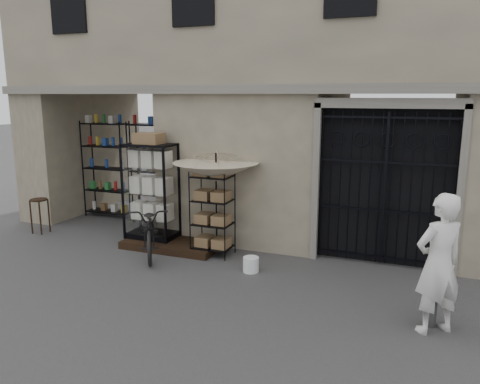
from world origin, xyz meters
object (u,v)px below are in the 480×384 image
at_px(display_cabinet, 151,196).
at_px(bicycle, 152,254).
at_px(market_umbrella, 216,167).
at_px(steel_bollard, 432,294).
at_px(shopkeeper, 432,331).
at_px(wire_rack, 213,214).
at_px(white_bucket, 251,264).
at_px(wooden_stool, 40,215).

bearing_deg(display_cabinet, bicycle, -73.68).
xyz_separation_m(market_umbrella, steel_bollard, (4.03, -1.79, -1.29)).
bearing_deg(shopkeeper, wire_rack, -61.22).
distance_m(white_bucket, shopkeeper, 3.26).
height_order(market_umbrella, shopkeeper, market_umbrella).
relative_size(market_umbrella, wooden_stool, 3.03).
height_order(white_bucket, bicycle, bicycle).
bearing_deg(bicycle, shopkeeper, -45.24).
distance_m(wire_rack, shopkeeper, 4.51).
height_order(bicycle, steel_bollard, bicycle).
xyz_separation_m(white_bucket, bicycle, (-2.19, 0.17, -0.14)).
distance_m(bicycle, wooden_stool, 3.24).
bearing_deg(wooden_stool, bicycle, -6.57).
bearing_deg(bicycle, white_bucket, -35.55).
xyz_separation_m(display_cabinet, wire_rack, (1.48, -0.14, -0.22)).
relative_size(market_umbrella, bicycle, 1.24).
xyz_separation_m(display_cabinet, wooden_stool, (-2.87, -0.22, -0.63)).
relative_size(market_umbrella, steel_bollard, 2.63).
distance_m(bicycle, shopkeeper, 5.40).
distance_m(market_umbrella, bicycle, 2.19).
relative_size(white_bucket, bicycle, 0.14).
bearing_deg(white_bucket, bicycle, 175.53).
relative_size(wire_rack, market_umbrella, 0.70).
xyz_separation_m(white_bucket, wooden_stool, (-5.38, 0.54, 0.29)).
bearing_deg(display_cabinet, wire_rack, -18.25).
bearing_deg(market_umbrella, steel_bollard, -23.98).
relative_size(wire_rack, white_bucket, 5.94).
bearing_deg(display_cabinet, steel_bollard, -30.31).
xyz_separation_m(market_umbrella, wooden_stool, (-4.35, -0.26, -1.33)).
xyz_separation_m(wire_rack, bicycle, (-1.16, -0.44, -0.83)).
distance_m(bicycle, steel_bollard, 5.34).
distance_m(market_umbrella, shopkeeper, 4.84).
bearing_deg(shopkeeper, bicycle, -52.02).
bearing_deg(display_cabinet, wooden_stool, 171.57).
distance_m(white_bucket, wooden_stool, 5.42).
xyz_separation_m(steel_bollard, shopkeeper, (0.04, -0.15, -0.46)).
distance_m(wire_rack, steel_bollard, 4.36).
relative_size(bicycle, wooden_stool, 2.44).
xyz_separation_m(wire_rack, white_bucket, (1.03, -0.61, -0.69)).
bearing_deg(steel_bollard, bicycle, 167.35).
bearing_deg(white_bucket, wooden_stool, 174.29).
distance_m(market_umbrella, wooden_stool, 4.56).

